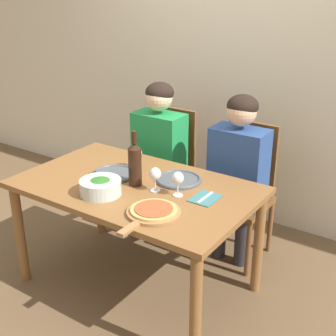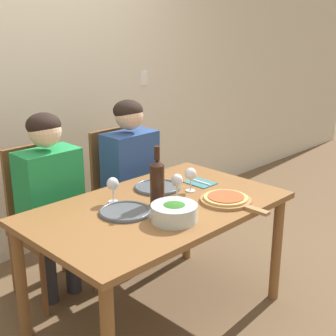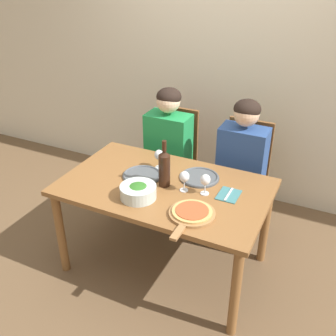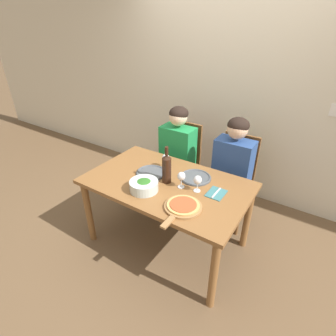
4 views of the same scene
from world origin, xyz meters
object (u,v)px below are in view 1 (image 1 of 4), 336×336
at_px(dinner_plate_right, 179,179).
at_px(wine_glass_left, 137,154).
at_px(person_woman, 158,146).
at_px(chair_right, 243,188).
at_px(wine_bottle, 135,163).
at_px(wine_glass_centre, 155,175).
at_px(chair_left, 167,168).
at_px(broccoli_bowl, 101,187).
at_px(fork_on_napkin, 205,198).
at_px(wine_glass_right, 178,179).
at_px(person_man, 237,165).
at_px(pizza_on_board, 153,212).
at_px(dinner_plate_left, 114,174).

distance_m(dinner_plate_right, wine_glass_left, 0.35).
distance_m(person_woman, dinner_plate_right, 0.66).
xyz_separation_m(chair_right, wine_bottle, (-0.38, -0.76, 0.37)).
xyz_separation_m(wine_bottle, wine_glass_centre, (0.16, -0.01, -0.04)).
bearing_deg(chair_left, wine_glass_left, -75.78).
bearing_deg(broccoli_bowl, fork_on_napkin, 28.18).
bearing_deg(wine_glass_right, chair_right, 84.39).
distance_m(wine_bottle, wine_glass_centre, 0.16).
bearing_deg(chair_right, person_man, -90.00).
bearing_deg(broccoli_bowl, pizza_on_board, -4.86).
height_order(chair_left, chair_right, same).
bearing_deg(fork_on_napkin, wine_glass_right, -160.72).
bearing_deg(person_woman, chair_left, 90.00).
height_order(chair_left, dinner_plate_right, chair_left).
distance_m(chair_right, wine_glass_right, 0.82).
distance_m(chair_left, wine_glass_centre, 0.95).
height_order(dinner_plate_left, dinner_plate_right, same).
height_order(chair_left, wine_glass_right, chair_left).
relative_size(dinner_plate_right, wine_glass_centre, 1.92).
relative_size(chair_left, dinner_plate_right, 3.38).
height_order(person_woman, wine_glass_right, person_woman).
relative_size(chair_right, wine_bottle, 2.83).
height_order(dinner_plate_left, wine_glass_right, wine_glass_right).
height_order(person_man, wine_glass_left, person_man).
xyz_separation_m(chair_left, pizza_on_board, (0.61, -1.02, 0.24)).
height_order(broccoli_bowl, wine_glass_right, wine_glass_right).
bearing_deg(broccoli_bowl, wine_glass_right, 31.39).
height_order(chair_right, dinner_plate_left, chair_right).
xyz_separation_m(person_man, wine_glass_centre, (-0.22, -0.66, 0.11)).
bearing_deg(chair_left, broccoli_bowl, -78.39).
relative_size(person_woman, dinner_plate_right, 4.20).
xyz_separation_m(person_woman, wine_glass_left, (0.14, -0.44, 0.11)).
relative_size(wine_bottle, dinner_plate_left, 1.20).
bearing_deg(wine_glass_right, chair_left, 128.13).
relative_size(wine_bottle, wine_glass_centre, 2.30).
relative_size(person_woman, person_man, 1.00).
bearing_deg(wine_glass_centre, broccoli_bowl, -138.78).
height_order(chair_right, wine_glass_left, chair_right).
height_order(pizza_on_board, wine_glass_left, wine_glass_left).
height_order(chair_right, person_man, person_man).
xyz_separation_m(dinner_plate_left, pizza_on_board, (0.52, -0.29, 0.01)).
distance_m(chair_right, wine_bottle, 0.93).
relative_size(wine_bottle, wine_glass_right, 2.30).
distance_m(person_woman, broccoli_bowl, 0.90).
xyz_separation_m(chair_left, person_woman, (0.00, -0.12, 0.22)).
height_order(wine_bottle, wine_glass_centre, wine_bottle).
distance_m(chair_left, wine_bottle, 0.90).
distance_m(wine_glass_left, wine_glass_centre, 0.37).
height_order(person_woman, broccoli_bowl, person_woman).
bearing_deg(wine_glass_left, wine_bottle, -54.45).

